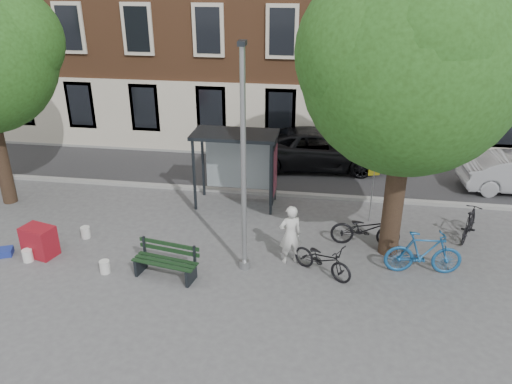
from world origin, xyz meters
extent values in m
plane|color=#4C4C4F|center=(0.00, 0.00, 0.00)|extent=(90.00, 90.00, 0.00)
cube|color=#28282B|center=(0.00, 7.00, 0.01)|extent=(40.00, 4.00, 0.01)
cube|color=gray|center=(0.00, 5.00, 0.06)|extent=(40.00, 0.25, 0.12)
cube|color=gray|center=(0.00, 9.00, 0.06)|extent=(40.00, 0.25, 0.12)
cylinder|color=#9EA0A3|center=(0.00, 0.00, 3.00)|extent=(0.14, 0.14, 6.00)
cylinder|color=#9EA0A3|center=(0.00, 0.00, 0.12)|extent=(0.28, 0.28, 0.24)
cube|color=#1E2328|center=(0.00, 0.00, 6.05)|extent=(0.18, 0.35, 0.12)
cylinder|color=black|center=(4.00, 1.50, 1.70)|extent=(0.56, 0.56, 3.40)
sphere|color=#224615|center=(4.00, 1.50, 5.40)|extent=(5.60, 5.60, 5.60)
sphere|color=#224615|center=(4.90, 1.90, 5.90)|extent=(3.92, 3.92, 3.92)
sphere|color=#224615|center=(3.20, 1.20, 5.70)|extent=(4.20, 4.20, 4.20)
sphere|color=#224615|center=(4.20, 0.60, 6.00)|extent=(3.64, 3.64, 3.64)
cylinder|color=black|center=(-9.00, 3.00, 1.60)|extent=(0.48, 0.48, 3.20)
sphere|color=#224615|center=(-8.10, 3.40, 5.50)|extent=(3.36, 3.36, 3.36)
cube|color=#1E2328|center=(-2.30, 3.40, 1.25)|extent=(0.08, 0.08, 2.50)
cube|color=#1E2328|center=(0.30, 3.40, 1.25)|extent=(0.08, 0.08, 2.50)
cube|color=#1E2328|center=(-2.30, 4.60, 1.25)|extent=(0.08, 0.08, 2.50)
cube|color=#1E2328|center=(0.30, 4.60, 1.25)|extent=(0.08, 0.08, 2.50)
cube|color=#1E2328|center=(-1.00, 4.00, 2.56)|extent=(2.85, 1.45, 0.12)
cube|color=#8C999E|center=(-1.00, 4.60, 1.38)|extent=(2.34, 0.04, 2.00)
cube|color=#1E2328|center=(0.30, 4.00, 1.38)|extent=(0.12, 1.14, 2.12)
cube|color=#D84C19|center=(0.37, 4.00, 1.38)|extent=(0.02, 0.90, 1.62)
imported|color=silver|center=(1.20, 0.51, 0.88)|extent=(0.75, 0.64, 1.75)
cube|color=#1E2328|center=(-2.77, -0.60, 0.23)|extent=(0.18, 0.56, 0.46)
cube|color=#1E2328|center=(-1.28, -0.89, 0.23)|extent=(0.18, 0.56, 0.46)
cube|color=black|center=(-2.06, -0.93, 0.48)|extent=(1.77, 0.45, 0.04)
cube|color=black|center=(-2.02, -0.75, 0.48)|extent=(1.77, 0.45, 0.04)
cube|color=black|center=(-1.99, -0.57, 0.48)|extent=(1.77, 0.45, 0.04)
cube|color=black|center=(-1.97, -0.47, 0.68)|extent=(1.75, 0.38, 0.10)
cube|color=black|center=(-1.97, -0.47, 0.86)|extent=(1.75, 0.38, 0.10)
imported|color=black|center=(3.33, 1.80, 0.54)|extent=(2.04, 0.72, 1.07)
imported|color=#184E85|center=(4.80, 0.52, 0.62)|extent=(2.10, 0.74, 1.24)
imported|color=black|center=(2.13, 0.03, 0.47)|extent=(1.86, 1.48, 0.94)
imported|color=black|center=(6.50, 2.72, 0.49)|extent=(1.11, 1.69, 0.99)
imported|color=black|center=(1.70, 8.12, 0.79)|extent=(5.88, 3.06, 1.58)
cube|color=maroon|center=(-5.95, -0.19, 0.45)|extent=(1.03, 0.82, 0.90)
cube|color=navy|center=(-7.05, -0.39, 0.10)|extent=(0.66, 0.58, 0.20)
cylinder|color=silver|center=(-6.14, -0.57, 0.18)|extent=(0.37, 0.37, 0.36)
cylinder|color=silver|center=(-5.14, 0.96, 0.18)|extent=(0.35, 0.35, 0.36)
cylinder|color=silver|center=(-3.73, -0.79, 0.18)|extent=(0.36, 0.36, 0.36)
cylinder|color=#9EA0A3|center=(3.57, 3.38, 1.02)|extent=(0.04, 0.04, 2.05)
cube|color=yellow|center=(3.57, 3.38, 1.88)|extent=(0.36, 0.14, 0.48)
camera|label=1|loc=(2.09, -11.57, 7.62)|focal=35.00mm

